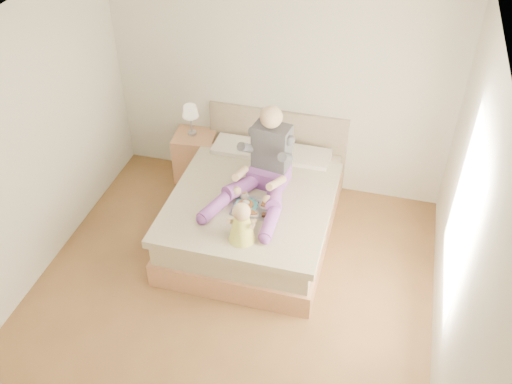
% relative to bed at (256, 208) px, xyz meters
% --- Properties ---
extents(room, '(4.02, 4.22, 2.71)m').
position_rel_bed_xyz_m(room, '(0.08, -1.08, 1.19)').
color(room, brown).
rests_on(room, ground).
extents(bed, '(1.70, 2.18, 1.00)m').
position_rel_bed_xyz_m(bed, '(0.00, 0.00, 0.00)').
color(bed, '#A9744F').
rests_on(bed, ground).
extents(nightstand, '(0.55, 0.50, 0.61)m').
position_rel_bed_xyz_m(nightstand, '(-1.00, 0.80, -0.01)').
color(nightstand, '#A9744F').
rests_on(nightstand, ground).
extents(lamp, '(0.19, 0.19, 0.40)m').
position_rel_bed_xyz_m(lamp, '(-1.04, 0.82, 0.60)').
color(lamp, '#B5B6BC').
rests_on(lamp, nightstand).
extents(adult, '(0.81, 1.21, 0.96)m').
position_rel_bed_xyz_m(adult, '(0.09, -0.02, 0.57)').
color(adult, '#72398F').
rests_on(adult, bed).
extents(tray, '(0.42, 0.33, 0.12)m').
position_rel_bed_xyz_m(tray, '(0.07, -0.35, 0.32)').
color(tray, '#B5B6BC').
rests_on(tray, bed).
extents(baby, '(0.29, 0.39, 0.44)m').
position_rel_bed_xyz_m(baby, '(0.08, -0.82, 0.47)').
color(baby, '#ECE94A').
rests_on(baby, bed).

